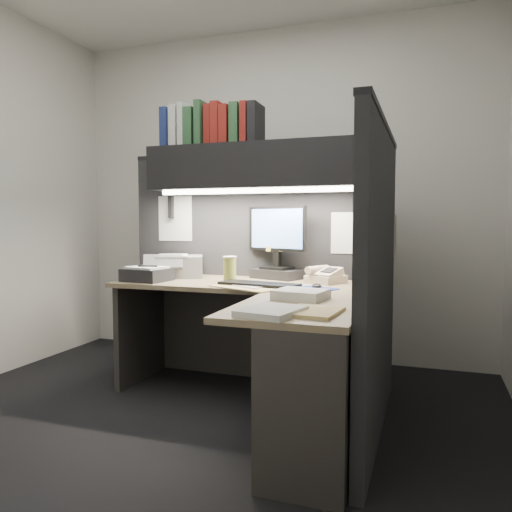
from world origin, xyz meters
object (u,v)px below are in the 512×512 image
at_px(notebook_stack, 147,275).
at_px(keyboard, 259,285).
at_px(desk, 267,350).
at_px(monitor, 277,250).
at_px(printer, 176,266).
at_px(overhead_shelf, 259,167).
at_px(telephone, 326,277).
at_px(coffee_cup, 230,270).

bearing_deg(notebook_stack, keyboard, -2.05).
relative_size(desk, keyboard, 3.40).
distance_m(monitor, printer, 0.74).
xyz_separation_m(desk, printer, (-0.92, 0.70, 0.36)).
xyz_separation_m(overhead_shelf, telephone, (0.48, -0.06, -0.73)).
relative_size(desk, printer, 4.50).
xyz_separation_m(overhead_shelf, coffee_cup, (-0.14, -0.20, -0.69)).
xyz_separation_m(printer, notebook_stack, (-0.06, -0.29, -0.03)).
height_order(telephone, coffee_cup, coffee_cup).
bearing_deg(notebook_stack, monitor, 27.78).
height_order(monitor, keyboard, monitor).
bearing_deg(notebook_stack, desk, -22.53).
distance_m(desk, coffee_cup, 0.79).
height_order(keyboard, coffee_cup, coffee_cup).
distance_m(overhead_shelf, coffee_cup, 0.73).
height_order(coffee_cup, notebook_stack, coffee_cup).
height_order(overhead_shelf, coffee_cup, overhead_shelf).
xyz_separation_m(monitor, coffee_cup, (-0.25, -0.27, -0.12)).
relative_size(coffee_cup, printer, 0.42).
bearing_deg(monitor, overhead_shelf, -129.02).
bearing_deg(coffee_cup, telephone, 12.90).
bearing_deg(overhead_shelf, coffee_cup, -124.31).
xyz_separation_m(overhead_shelf, monitor, (0.11, 0.07, -0.57)).
relative_size(desk, overhead_shelf, 1.10).
bearing_deg(desk, keyboard, 114.79).
distance_m(desk, overhead_shelf, 1.33).
bearing_deg(keyboard, coffee_cup, 156.86).
xyz_separation_m(overhead_shelf, printer, (-0.61, -0.06, -0.69)).
bearing_deg(keyboard, notebook_stack, -171.68).
relative_size(keyboard, notebook_stack, 1.77).
bearing_deg(desk, notebook_stack, 157.47).
bearing_deg(printer, keyboard, -48.28).
bearing_deg(overhead_shelf, keyboard, -71.36).
height_order(overhead_shelf, notebook_stack, overhead_shelf).
bearing_deg(notebook_stack, telephone, 13.96).
xyz_separation_m(desk, notebook_stack, (-0.98, 0.41, 0.33)).
distance_m(keyboard, notebook_stack, 0.80).
xyz_separation_m(overhead_shelf, notebook_stack, (-0.68, -0.35, -0.73)).
bearing_deg(printer, monitor, -15.36).
distance_m(monitor, keyboard, 0.48).
bearing_deg(keyboard, printer, 167.00).
relative_size(keyboard, coffee_cup, 3.16).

